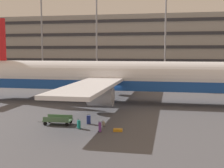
% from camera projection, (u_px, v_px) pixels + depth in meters
% --- Properties ---
extents(ground_plane, '(600.00, 600.00, 0.00)m').
position_uv_depth(ground_plane, '(112.00, 104.00, 39.11)').
color(ground_plane, '#4C4C51').
extents(terminal_structure, '(132.27, 20.98, 15.60)m').
position_uv_depth(terminal_structure, '(145.00, 48.00, 81.46)').
color(terminal_structure, gray).
rests_on(terminal_structure, ground_plane).
extents(airliner, '(44.44, 35.91, 11.46)m').
position_uv_depth(airliner, '(113.00, 77.00, 40.22)').
color(airliner, silver).
rests_on(airliner, ground_plane).
extents(light_mast_left, '(1.80, 0.50, 26.61)m').
position_uv_depth(light_mast_left, '(41.00, 15.00, 68.52)').
color(light_mast_left, gray).
rests_on(light_mast_left, ground_plane).
extents(light_mast_center_left, '(1.80, 0.50, 22.13)m').
position_uv_depth(light_mast_center_left, '(97.00, 24.00, 66.19)').
color(light_mast_center_left, gray).
rests_on(light_mast_center_left, ground_plane).
extents(light_mast_center_right, '(1.80, 0.50, 26.21)m').
position_uv_depth(light_mast_center_right, '(166.00, 13.00, 62.97)').
color(light_mast_center_right, gray).
rests_on(light_mast_center_right, ground_plane).
extents(suitcase_teal, '(0.35, 0.49, 0.95)m').
position_uv_depth(suitcase_teal, '(100.00, 127.00, 25.67)').
color(suitcase_teal, '#72388C').
rests_on(suitcase_teal, ground_plane).
extents(suitcase_red, '(0.41, 0.49, 0.91)m').
position_uv_depth(suitcase_red, '(79.00, 124.00, 26.70)').
color(suitcase_red, '#147266').
rests_on(suitcase_red, ground_plane).
extents(suitcase_laid_flat, '(0.43, 0.34, 0.96)m').
position_uv_depth(suitcase_laid_flat, '(89.00, 120.00, 28.38)').
color(suitcase_laid_flat, navy).
rests_on(suitcase_laid_flat, ground_plane).
extents(suitcase_navy, '(0.83, 0.49, 0.23)m').
position_uv_depth(suitcase_navy, '(118.00, 130.00, 25.81)').
color(suitcase_navy, orange).
rests_on(suitcase_navy, ground_plane).
extents(backpack_orange, '(0.41, 0.41, 0.57)m').
position_uv_depth(backpack_orange, '(103.00, 124.00, 27.45)').
color(backpack_orange, gray).
rests_on(backpack_orange, ground_plane).
extents(baggage_cart, '(3.33, 1.41, 0.82)m').
position_uv_depth(baggage_cart, '(58.00, 120.00, 28.19)').
color(baggage_cart, '#4C724C').
rests_on(baggage_cart, ground_plane).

